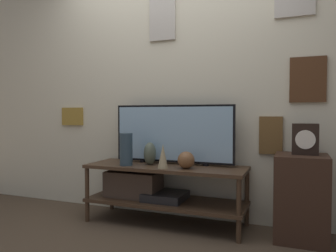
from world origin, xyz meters
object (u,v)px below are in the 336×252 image
object	(u,v)px
vase_tall_ceramic	(126,149)
mantel_clock	(305,139)
vase_slim_bronze	(163,156)
vase_urn_stoneware	(150,154)
television	(173,134)
candle_jar	(205,159)
vase_round_glass	(186,160)

from	to	relation	value
vase_tall_ceramic	mantel_clock	size ratio (longest dim) A/B	1.19
vase_tall_ceramic	vase_slim_bronze	bearing A→B (deg)	-3.24
vase_urn_stoneware	mantel_clock	world-z (taller)	mantel_clock
television	vase_urn_stoneware	world-z (taller)	television
candle_jar	mantel_clock	xyz separation A→B (m)	(0.86, -0.14, 0.22)
television	vase_urn_stoneware	distance (m)	0.28
vase_urn_stoneware	candle_jar	size ratio (longest dim) A/B	2.09
vase_tall_ceramic	vase_round_glass	bearing A→B (deg)	3.24
vase_round_glass	candle_jar	world-z (taller)	vase_round_glass
vase_urn_stoneware	mantel_clock	size ratio (longest dim) A/B	0.85
candle_jar	vase_tall_ceramic	bearing A→B (deg)	-153.40
vase_slim_bronze	vase_tall_ceramic	world-z (taller)	vase_tall_ceramic
television	mantel_clock	world-z (taller)	television
vase_round_glass	mantel_clock	world-z (taller)	mantel_clock
vase_slim_bronze	vase_urn_stoneware	size ratio (longest dim) A/B	1.01
vase_round_glass	vase_slim_bronze	bearing A→B (deg)	-164.65
mantel_clock	vase_urn_stoneware	bearing A→B (deg)	-176.92
television	vase_round_glass	size ratio (longest dim) A/B	7.84
vase_slim_bronze	mantel_clock	xyz separation A→B (m)	(1.14, 0.20, 0.16)
television	vase_slim_bronze	size ratio (longest dim) A/B	5.49
mantel_clock	television	bearing A→B (deg)	177.58
television	candle_jar	bearing A→B (deg)	18.94
candle_jar	mantel_clock	world-z (taller)	mantel_clock
television	vase_round_glass	world-z (taller)	television
vase_round_glass	vase_urn_stoneware	bearing A→B (deg)	168.32
vase_slim_bronze	vase_urn_stoneware	distance (m)	0.23
vase_tall_ceramic	vase_urn_stoneware	bearing A→B (deg)	30.43
vase_round_glass	vase_tall_ceramic	world-z (taller)	vase_tall_ceramic
candle_jar	mantel_clock	bearing A→B (deg)	-9.51
vase_slim_bronze	vase_urn_stoneware	world-z (taller)	vase_slim_bronze
vase_urn_stoneware	vase_tall_ceramic	size ratio (longest dim) A/B	0.71
vase_round_glass	television	bearing A→B (deg)	134.59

